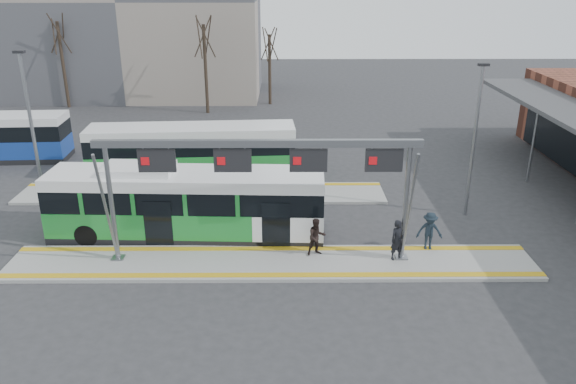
# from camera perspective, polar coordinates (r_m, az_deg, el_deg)

# --- Properties ---
(ground) EXTENTS (120.00, 120.00, 0.00)m
(ground) POSITION_cam_1_polar(r_m,az_deg,el_deg) (23.75, -1.67, -7.37)
(ground) COLOR #2D2D30
(ground) RESTS_ON ground
(platform_main) EXTENTS (22.00, 3.00, 0.15)m
(platform_main) POSITION_cam_1_polar(r_m,az_deg,el_deg) (23.72, -1.68, -7.21)
(platform_main) COLOR gray
(platform_main) RESTS_ON ground
(platform_second) EXTENTS (20.00, 3.00, 0.15)m
(platform_second) POSITION_cam_1_polar(r_m,az_deg,el_deg) (31.30, -8.71, -0.12)
(platform_second) COLOR gray
(platform_second) RESTS_ON ground
(tactile_main) EXTENTS (22.00, 2.65, 0.02)m
(tactile_main) POSITION_cam_1_polar(r_m,az_deg,el_deg) (23.68, -1.68, -7.03)
(tactile_main) COLOR gold
(tactile_main) RESTS_ON platform_main
(tactile_second) EXTENTS (20.00, 0.35, 0.02)m
(tactile_second) POSITION_cam_1_polar(r_m,az_deg,el_deg) (32.34, -8.44, 0.77)
(tactile_second) COLOR gold
(tactile_second) RESTS_ON platform_second
(gantry) EXTENTS (13.00, 1.68, 5.20)m
(gantry) POSITION_cam_1_polar(r_m,az_deg,el_deg) (22.26, -2.67, 2.70)
(gantry) COLOR slate
(gantry) RESTS_ON platform_main
(hero_bus) EXTENTS (12.51, 3.13, 3.41)m
(hero_bus) POSITION_cam_1_polar(r_m,az_deg,el_deg) (26.02, -10.30, -1.25)
(hero_bus) COLOR black
(hero_bus) RESTS_ON ground
(bg_bus_green) EXTENTS (12.27, 3.33, 3.03)m
(bg_bus_green) POSITION_cam_1_polar(r_m,az_deg,el_deg) (33.97, -9.67, 4.10)
(bg_bus_green) COLOR black
(bg_bus_green) RESTS_ON ground
(passenger_a) EXTENTS (0.74, 0.61, 1.76)m
(passenger_a) POSITION_cam_1_polar(r_m,az_deg,el_deg) (23.91, 11.08, -4.82)
(passenger_a) COLOR black
(passenger_a) RESTS_ON platform_main
(passenger_b) EXTENTS (0.96, 0.85, 1.65)m
(passenger_b) POSITION_cam_1_polar(r_m,az_deg,el_deg) (23.90, 2.93, -4.58)
(passenger_b) COLOR black
(passenger_b) RESTS_ON platform_main
(passenger_c) EXTENTS (1.15, 0.70, 1.72)m
(passenger_c) POSITION_cam_1_polar(r_m,az_deg,el_deg) (25.06, 14.18, -3.87)
(passenger_c) COLOR black
(passenger_c) RESTS_ON platform_main
(tree_left) EXTENTS (1.40, 1.40, 8.43)m
(tree_left) POSITION_cam_1_polar(r_m,az_deg,el_deg) (48.96, -8.54, 15.28)
(tree_left) COLOR #382B21
(tree_left) RESTS_ON ground
(tree_mid) EXTENTS (1.40, 1.40, 7.12)m
(tree_mid) POSITION_cam_1_polar(r_m,az_deg,el_deg) (52.07, -1.90, 14.75)
(tree_mid) COLOR #382B21
(tree_mid) RESTS_ON ground
(tree_far) EXTENTS (1.40, 1.40, 8.53)m
(tree_far) POSITION_cam_1_polar(r_m,az_deg,el_deg) (54.37, -22.28, 14.65)
(tree_far) COLOR #382B21
(tree_far) RESTS_ON ground
(lamp_west) EXTENTS (0.50, 0.25, 8.19)m
(lamp_west) POSITION_cam_1_polar(r_m,az_deg,el_deg) (29.15, -24.48, 5.39)
(lamp_west) COLOR slate
(lamp_west) RESTS_ON ground
(lamp_east) EXTENTS (0.50, 0.25, 7.55)m
(lamp_east) POSITION_cam_1_polar(r_m,az_deg,el_deg) (28.58, 18.42, 5.26)
(lamp_east) COLOR slate
(lamp_east) RESTS_ON ground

